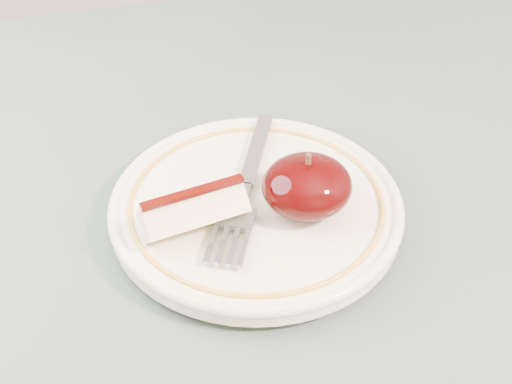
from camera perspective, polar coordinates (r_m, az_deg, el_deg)
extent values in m
cylinder|color=brown|center=(1.16, 13.51, -2.33)|extent=(0.05, 0.05, 0.71)
cube|color=#45564C|center=(0.52, -1.47, -8.40)|extent=(0.90, 0.90, 0.04)
cylinder|color=white|center=(0.54, 0.00, -2.02)|extent=(0.12, 0.12, 0.01)
cylinder|color=white|center=(0.54, 0.00, -1.30)|extent=(0.22, 0.22, 0.01)
torus|color=white|center=(0.53, 0.00, -0.90)|extent=(0.22, 0.22, 0.01)
torus|color=gold|center=(0.53, 0.00, -0.79)|extent=(0.19, 0.19, 0.00)
ellipsoid|color=black|center=(0.52, 4.10, 0.49)|extent=(0.07, 0.06, 0.04)
cylinder|color=#472D19|center=(0.50, 4.22, 2.52)|extent=(0.00, 0.00, 0.01)
cube|color=#FCF0BA|center=(0.50, -4.97, -1.59)|extent=(0.08, 0.05, 0.03)
cube|color=#370401|center=(0.49, -5.09, -0.02)|extent=(0.08, 0.02, 0.00)
cube|color=gray|center=(0.58, 0.06, 3.48)|extent=(0.05, 0.09, 0.00)
cube|color=gray|center=(0.53, -1.07, -0.31)|extent=(0.02, 0.03, 0.00)
cube|color=gray|center=(0.51, -1.60, -2.08)|extent=(0.03, 0.03, 0.00)
cube|color=gray|center=(0.49, -0.93, -4.48)|extent=(0.02, 0.04, 0.00)
cube|color=gray|center=(0.49, -1.82, -4.36)|extent=(0.02, 0.04, 0.00)
cube|color=gray|center=(0.49, -2.71, -4.25)|extent=(0.02, 0.04, 0.00)
cube|color=gray|center=(0.49, -3.60, -4.13)|extent=(0.02, 0.04, 0.00)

